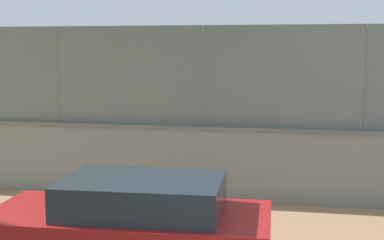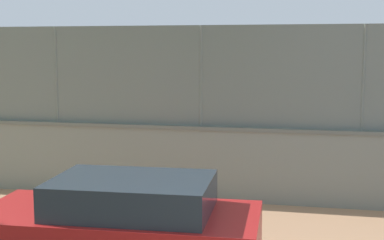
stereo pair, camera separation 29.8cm
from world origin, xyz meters
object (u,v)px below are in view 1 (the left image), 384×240
Objects in this scene: player_foreground_swinging at (45,132)px; parked_car_red at (133,227)px; sports_ball at (300,157)px; player_near_wall_returning at (275,123)px.

parked_car_red is (-5.18, 7.58, -0.07)m from player_foreground_swinging.
player_foreground_swinging is 8.65× the size of sports_ball.
player_near_wall_returning reaches higher than sports_ball.
player_near_wall_returning is 0.39× the size of parked_car_red.
player_near_wall_returning is 10.52m from parked_car_red.
sports_ball is at bearing -103.16° from parked_car_red.
parked_car_red is (1.37, 10.43, -0.14)m from player_near_wall_returning.
player_foreground_swinging is 0.36× the size of parked_car_red.
player_near_wall_returning is 1.61m from sports_ball.
player_near_wall_returning is 1.07× the size of player_foreground_swinging.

